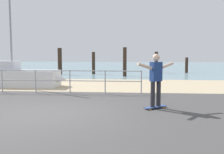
{
  "coord_description": "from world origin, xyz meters",
  "views": [
    {
      "loc": [
        2.22,
        -6.59,
        1.66
      ],
      "look_at": [
        1.48,
        2.0,
        0.9
      ],
      "focal_mm": 37.9,
      "sensor_mm": 36.0,
      "label": 1
    }
  ],
  "objects": [
    {
      "name": "ground_plane",
      "position": [
        0.0,
        -1.0,
        0.0
      ],
      "size": [
        24.0,
        10.0,
        0.04
      ],
      "primitive_type": "cube",
      "color": "#474444",
      "rests_on": "ground"
    },
    {
      "name": "beach_strip",
      "position": [
        0.0,
        7.0,
        0.0
      ],
      "size": [
        24.0,
        6.0,
        0.04
      ],
      "primitive_type": "cube",
      "color": "tan",
      "rests_on": "ground"
    },
    {
      "name": "sea_surface",
      "position": [
        0.0,
        35.0,
        0.0
      ],
      "size": [
        72.0,
        50.0,
        0.04
      ],
      "primitive_type": "cube",
      "color": "#75939E",
      "rests_on": "ground"
    },
    {
      "name": "railing_fence",
      "position": [
        -2.89,
        3.6,
        0.7
      ],
      "size": [
        11.05,
        0.05,
        1.05
      ],
      "color": "#9EA0A5",
      "rests_on": "ground"
    },
    {
      "name": "sailboat",
      "position": [
        -3.82,
        5.66,
        0.52
      ],
      "size": [
        4.95,
        1.41,
        5.24
      ],
      "color": "silver",
      "rests_on": "ground"
    },
    {
      "name": "skateboard",
      "position": [
        2.95,
        0.82,
        0.07
      ],
      "size": [
        0.76,
        0.64,
        0.08
      ],
      "color": "#334C8C",
      "rests_on": "ground"
    },
    {
      "name": "skateboarder",
      "position": [
        2.95,
        0.82,
        1.02
      ],
      "size": [
        1.21,
        0.94,
        1.65
      ],
      "color": "#26262B",
      "rests_on": "skateboard"
    },
    {
      "name": "groyne_post_0",
      "position": [
        -4.33,
        14.29,
        1.2
      ],
      "size": [
        0.37,
        0.37,
        2.39
      ],
      "primitive_type": "cylinder",
      "color": "#332319",
      "rests_on": "ground"
    },
    {
      "name": "groyne_post_1",
      "position": [
        -1.37,
        14.99,
        1.02
      ],
      "size": [
        0.29,
        0.29,
        2.05
      ],
      "primitive_type": "cylinder",
      "color": "#332319",
      "rests_on": "ground"
    },
    {
      "name": "groyne_post_2",
      "position": [
        1.59,
        12.64,
        1.19
      ],
      "size": [
        0.3,
        0.3,
        2.37
      ],
      "primitive_type": "cylinder",
      "color": "#332319",
      "rests_on": "ground"
    },
    {
      "name": "groyne_post_3",
      "position": [
        4.55,
        17.02,
        1.05
      ],
      "size": [
        0.34,
        0.34,
        2.1
      ],
      "primitive_type": "cylinder",
      "color": "#332319",
      "rests_on": "ground"
    },
    {
      "name": "groyne_post_4",
      "position": [
        7.51,
        17.13,
        0.77
      ],
      "size": [
        0.29,
        0.29,
        1.53
      ],
      "primitive_type": "cylinder",
      "color": "#332319",
      "rests_on": "ground"
    }
  ]
}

